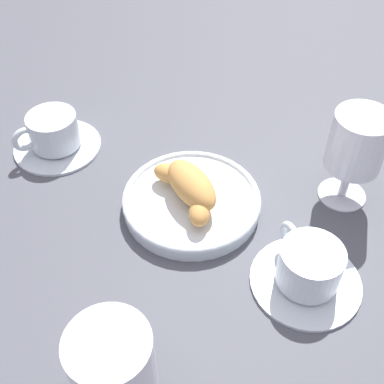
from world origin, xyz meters
name	(u,v)px	position (x,y,z in m)	size (l,w,h in m)	color
ground_plane	(198,215)	(0.00, 0.00, 0.00)	(2.20, 2.20, 0.00)	#4C4F56
pastry_plate	(192,201)	(0.02, 0.00, 0.01)	(0.19, 0.19, 0.02)	silver
croissant_large	(190,186)	(0.02, 0.00, 0.04)	(0.14, 0.06, 0.04)	#D6994C
coffee_cup_near	(54,135)	(0.23, 0.13, 0.03)	(0.14, 0.14, 0.06)	silver
coffee_cup_far	(308,269)	(-0.16, -0.06, 0.03)	(0.14, 0.14, 0.06)	silver
juice_glass_left	(113,368)	(-0.19, 0.19, 0.09)	(0.08, 0.08, 0.14)	white
juice_glass_right	(357,145)	(-0.06, -0.20, 0.09)	(0.08, 0.08, 0.14)	white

